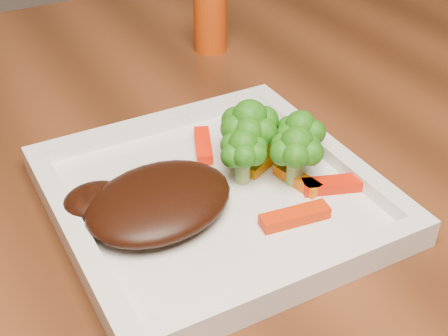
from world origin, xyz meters
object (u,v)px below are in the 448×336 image
dining_table (279,327)px  steak (159,201)px  spice_shaker (210,16)px  plate (214,199)px

dining_table → steak: bearing=-151.2°
spice_shaker → dining_table: bearing=-85.3°
dining_table → spice_shaker: spice_shaker is taller
steak → spice_shaker: (0.20, 0.30, 0.02)m
dining_table → plate: (-0.17, -0.12, 0.38)m
steak → spice_shaker: 0.36m
dining_table → spice_shaker: 0.46m
steak → plate: bearing=4.4°
plate → steak: steak is taller
dining_table → spice_shaker: bearing=94.7°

